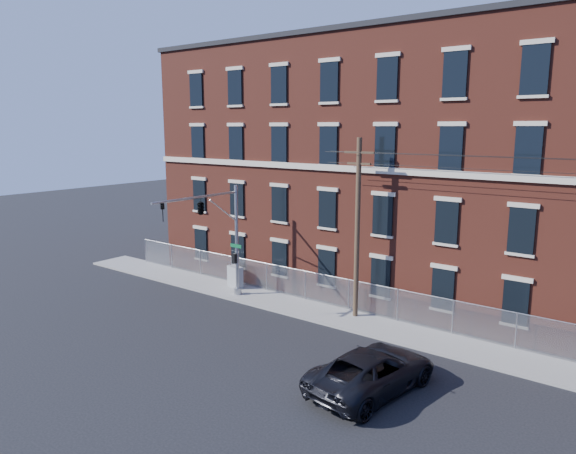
% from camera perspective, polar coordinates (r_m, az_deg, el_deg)
% --- Properties ---
extents(ground, '(140.00, 140.00, 0.00)m').
position_cam_1_polar(ground, '(27.56, -2.44, -12.07)').
color(ground, black).
rests_on(ground, ground).
extents(sidewalk, '(65.00, 3.00, 0.12)m').
position_cam_1_polar(sidewalk, '(27.09, 25.74, -13.46)').
color(sidewalk, gray).
rests_on(sidewalk, ground).
extents(chain_link_fence, '(59.06, 0.06, 1.85)m').
position_cam_1_polar(chain_link_fence, '(27.91, 26.46, -10.60)').
color(chain_link_fence, '#A5A8AD').
rests_on(chain_link_fence, ground).
extents(traffic_signal_mast, '(0.90, 6.75, 7.00)m').
position_cam_1_polar(traffic_signal_mast, '(31.53, -8.43, 0.96)').
color(traffic_signal_mast, '#9EA0A5').
rests_on(traffic_signal_mast, ground).
extents(utility_pole_near, '(1.80, 0.28, 10.00)m').
position_cam_1_polar(utility_pole_near, '(29.39, 7.47, 0.17)').
color(utility_pole_near, '#4F3C27').
rests_on(utility_pole_near, ground).
extents(pickup_truck, '(3.80, 6.58, 1.72)m').
position_cam_1_polar(pickup_truck, '(22.73, 9.04, -14.98)').
color(pickup_truck, black).
rests_on(pickup_truck, ground).
extents(utility_cabinet, '(1.24, 0.85, 1.42)m').
position_cam_1_polar(utility_cabinet, '(35.71, -5.70, -5.34)').
color(utility_cabinet, gray).
rests_on(utility_cabinet, sidewalk).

